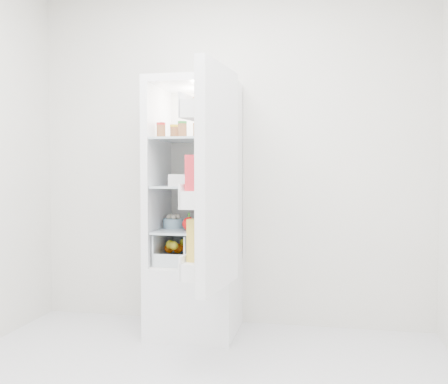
% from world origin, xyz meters
% --- Properties ---
extents(room_walls, '(3.02, 3.02, 2.61)m').
position_xyz_m(room_walls, '(0.00, 0.00, 1.59)').
color(room_walls, silver).
rests_on(room_walls, ground).
extents(refrigerator, '(0.60, 0.60, 1.80)m').
position_xyz_m(refrigerator, '(-0.20, 1.25, 0.67)').
color(refrigerator, white).
rests_on(refrigerator, ground).
extents(shelf_low, '(0.49, 0.53, 0.01)m').
position_xyz_m(shelf_low, '(-0.20, 1.19, 0.74)').
color(shelf_low, '#ADC0CA').
rests_on(shelf_low, refrigerator).
extents(shelf_mid, '(0.49, 0.53, 0.02)m').
position_xyz_m(shelf_mid, '(-0.20, 1.19, 1.05)').
color(shelf_mid, '#ADC0CA').
rests_on(shelf_mid, refrigerator).
extents(shelf_top, '(0.49, 0.53, 0.02)m').
position_xyz_m(shelf_top, '(-0.20, 1.19, 1.38)').
color(shelf_top, '#ADC0CA').
rests_on(shelf_top, refrigerator).
extents(crisper_left, '(0.23, 0.46, 0.22)m').
position_xyz_m(crisper_left, '(-0.32, 1.19, 0.61)').
color(crisper_left, silver).
rests_on(crisper_left, refrigerator).
extents(crisper_right, '(0.23, 0.46, 0.22)m').
position_xyz_m(crisper_right, '(-0.08, 1.19, 0.61)').
color(crisper_right, silver).
rests_on(crisper_right, refrigerator).
extents(condiment_jars, '(0.46, 0.16, 0.08)m').
position_xyz_m(condiment_jars, '(-0.20, 1.07, 1.43)').
color(condiment_jars, '#B21919').
rests_on(condiment_jars, shelf_top).
extents(squeeze_bottle, '(0.06, 0.06, 0.18)m').
position_xyz_m(squeeze_bottle, '(-0.06, 1.21, 1.48)').
color(squeeze_bottle, white).
rests_on(squeeze_bottle, shelf_top).
extents(tub_white, '(0.14, 0.14, 0.08)m').
position_xyz_m(tub_white, '(-0.26, 0.99, 1.10)').
color(tub_white, silver).
rests_on(tub_white, shelf_mid).
extents(tin_red, '(0.10, 0.10, 0.06)m').
position_xyz_m(tin_red, '(-0.03, 0.96, 1.09)').
color(tin_red, red).
rests_on(tin_red, shelf_mid).
extents(foil_tray, '(0.19, 0.16, 0.04)m').
position_xyz_m(foil_tray, '(-0.29, 1.23, 1.08)').
color(foil_tray, white).
rests_on(foil_tray, shelf_mid).
extents(tub_green, '(0.14, 0.17, 0.08)m').
position_xyz_m(tub_green, '(-0.08, 1.32, 1.10)').
color(tub_green, '#3E8952').
rests_on(tub_green, shelf_mid).
extents(red_cabbage, '(0.17, 0.17, 0.17)m').
position_xyz_m(red_cabbage, '(-0.05, 1.22, 0.83)').
color(red_cabbage, '#471B50').
rests_on(red_cabbage, shelf_low).
extents(bell_pepper, '(0.09, 0.09, 0.09)m').
position_xyz_m(bell_pepper, '(-0.22, 1.09, 0.79)').
color(bell_pepper, red).
rests_on(bell_pepper, shelf_low).
extents(mushroom_bowl, '(0.18, 0.18, 0.07)m').
position_xyz_m(mushroom_bowl, '(-0.36, 1.22, 0.78)').
color(mushroom_bowl, '#86B0C9').
rests_on(mushroom_bowl, shelf_low).
extents(salad_bag, '(0.11, 0.11, 0.11)m').
position_xyz_m(salad_bag, '(-0.06, 1.06, 0.80)').
color(salad_bag, '#BCE2A9').
rests_on(salad_bag, shelf_low).
extents(citrus_pile, '(0.20, 0.24, 0.16)m').
position_xyz_m(citrus_pile, '(-0.32, 1.13, 0.59)').
color(citrus_pile, orange).
rests_on(citrus_pile, refrigerator).
extents(veg_pile, '(0.16, 0.30, 0.10)m').
position_xyz_m(veg_pile, '(-0.07, 1.18, 0.56)').
color(veg_pile, '#1A501B').
rests_on(veg_pile, refrigerator).
extents(fridge_door, '(0.24, 0.60, 1.30)m').
position_xyz_m(fridge_door, '(0.06, 0.61, 1.09)').
color(fridge_door, white).
rests_on(fridge_door, refrigerator).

